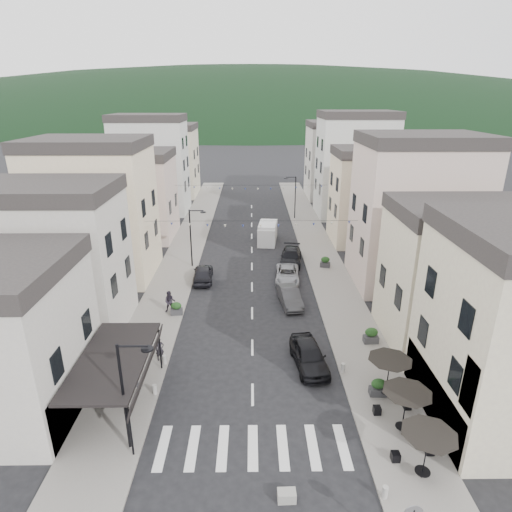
{
  "coord_description": "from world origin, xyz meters",
  "views": [
    {
      "loc": [
        -0.02,
        -14.58,
        16.48
      ],
      "look_at": [
        0.36,
        19.77,
        3.5
      ],
      "focal_mm": 30.0,
      "sensor_mm": 36.0,
      "label": 1
    }
  ],
  "objects_px": {
    "parked_car_d": "(291,257)",
    "pedestrian_a": "(160,349)",
    "parked_car_a": "(309,355)",
    "parked_car_b": "(290,297)",
    "parked_car_e": "(203,273)",
    "parked_car_c": "(287,274)",
    "delivery_van": "(268,232)",
    "pedestrian_b": "(170,302)"
  },
  "relations": [
    {
      "from": "parked_car_b",
      "to": "parked_car_d",
      "type": "xyz_separation_m",
      "value": [
        0.91,
        9.28,
        0.03
      ]
    },
    {
      "from": "parked_car_c",
      "to": "pedestrian_b",
      "type": "xyz_separation_m",
      "value": [
        -9.88,
        -6.31,
        0.37
      ]
    },
    {
      "from": "parked_car_a",
      "to": "parked_car_d",
      "type": "xyz_separation_m",
      "value": [
        0.42,
        17.98,
        -0.06
      ]
    },
    {
      "from": "parked_car_c",
      "to": "parked_car_d",
      "type": "distance_m",
      "value": 4.49
    },
    {
      "from": "parked_car_d",
      "to": "delivery_van",
      "type": "bearing_deg",
      "value": 114.36
    },
    {
      "from": "parked_car_c",
      "to": "parked_car_d",
      "type": "height_order",
      "value": "parked_car_d"
    },
    {
      "from": "parked_car_d",
      "to": "pedestrian_b",
      "type": "xyz_separation_m",
      "value": [
        -10.62,
        -10.74,
        0.28
      ]
    },
    {
      "from": "parked_car_d",
      "to": "parked_car_c",
      "type": "bearing_deg",
      "value": -92.21
    },
    {
      "from": "delivery_van",
      "to": "pedestrian_a",
      "type": "relative_size",
      "value": 3.32
    },
    {
      "from": "parked_car_b",
      "to": "pedestrian_b",
      "type": "xyz_separation_m",
      "value": [
        -9.71,
        -1.45,
        0.32
      ]
    },
    {
      "from": "pedestrian_a",
      "to": "pedestrian_b",
      "type": "relative_size",
      "value": 0.87
    },
    {
      "from": "parked_car_e",
      "to": "parked_car_d",
      "type": "bearing_deg",
      "value": -156.48
    },
    {
      "from": "parked_car_a",
      "to": "pedestrian_a",
      "type": "xyz_separation_m",
      "value": [
        -9.7,
        0.63,
        0.11
      ]
    },
    {
      "from": "parked_car_c",
      "to": "pedestrian_b",
      "type": "relative_size",
      "value": 2.61
    },
    {
      "from": "parked_car_a",
      "to": "pedestrian_b",
      "type": "relative_size",
      "value": 2.6
    },
    {
      "from": "pedestrian_b",
      "to": "parked_car_e",
      "type": "bearing_deg",
      "value": 68.53
    },
    {
      "from": "parked_car_c",
      "to": "pedestrian_a",
      "type": "height_order",
      "value": "pedestrian_a"
    },
    {
      "from": "parked_car_a",
      "to": "parked_car_b",
      "type": "xyz_separation_m",
      "value": [
        -0.49,
        8.7,
        -0.09
      ]
    },
    {
      "from": "parked_car_c",
      "to": "pedestrian_a",
      "type": "bearing_deg",
      "value": -121.99
    },
    {
      "from": "parked_car_d",
      "to": "parked_car_e",
      "type": "height_order",
      "value": "parked_car_e"
    },
    {
      "from": "parked_car_b",
      "to": "delivery_van",
      "type": "height_order",
      "value": "delivery_van"
    },
    {
      "from": "parked_car_a",
      "to": "pedestrian_a",
      "type": "relative_size",
      "value": 2.97
    },
    {
      "from": "parked_car_e",
      "to": "parked_car_c",
      "type": "bearing_deg",
      "value": 176.33
    },
    {
      "from": "parked_car_c",
      "to": "parked_car_e",
      "type": "bearing_deg",
      "value": -176.59
    },
    {
      "from": "parked_car_b",
      "to": "pedestrian_a",
      "type": "height_order",
      "value": "pedestrian_a"
    },
    {
      "from": "parked_car_b",
      "to": "parked_car_d",
      "type": "relative_size",
      "value": 0.84
    },
    {
      "from": "pedestrian_a",
      "to": "delivery_van",
      "type": "bearing_deg",
      "value": 43.49
    },
    {
      "from": "parked_car_b",
      "to": "parked_car_e",
      "type": "bearing_deg",
      "value": 139.89
    },
    {
      "from": "pedestrian_b",
      "to": "parked_car_c",
      "type": "bearing_deg",
      "value": 28.11
    },
    {
      "from": "parked_car_d",
      "to": "delivery_van",
      "type": "relative_size",
      "value": 0.97
    },
    {
      "from": "parked_car_a",
      "to": "parked_car_d",
      "type": "bearing_deg",
      "value": 81.39
    },
    {
      "from": "parked_car_b",
      "to": "pedestrian_a",
      "type": "xyz_separation_m",
      "value": [
        -9.21,
        -8.07,
        0.2
      ]
    },
    {
      "from": "parked_car_b",
      "to": "delivery_van",
      "type": "xyz_separation_m",
      "value": [
        -1.26,
        16.37,
        0.48
      ]
    },
    {
      "from": "parked_car_b",
      "to": "parked_car_c",
      "type": "height_order",
      "value": "parked_car_b"
    },
    {
      "from": "parked_car_a",
      "to": "parked_car_c",
      "type": "xyz_separation_m",
      "value": [
        -0.32,
        13.56,
        -0.14
      ]
    },
    {
      "from": "parked_car_d",
      "to": "pedestrian_a",
      "type": "bearing_deg",
      "value": -112.96
    },
    {
      "from": "parked_car_a",
      "to": "parked_car_c",
      "type": "bearing_deg",
      "value": 84.08
    },
    {
      "from": "parked_car_e",
      "to": "delivery_van",
      "type": "height_order",
      "value": "delivery_van"
    },
    {
      "from": "parked_car_c",
      "to": "pedestrian_b",
      "type": "bearing_deg",
      "value": -143.45
    },
    {
      "from": "delivery_van",
      "to": "pedestrian_b",
      "type": "xyz_separation_m",
      "value": [
        -8.45,
        -17.82,
        -0.16
      ]
    },
    {
      "from": "parked_car_e",
      "to": "delivery_van",
      "type": "relative_size",
      "value": 0.85
    },
    {
      "from": "parked_car_c",
      "to": "delivery_van",
      "type": "bearing_deg",
      "value": 101.08
    }
  ]
}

